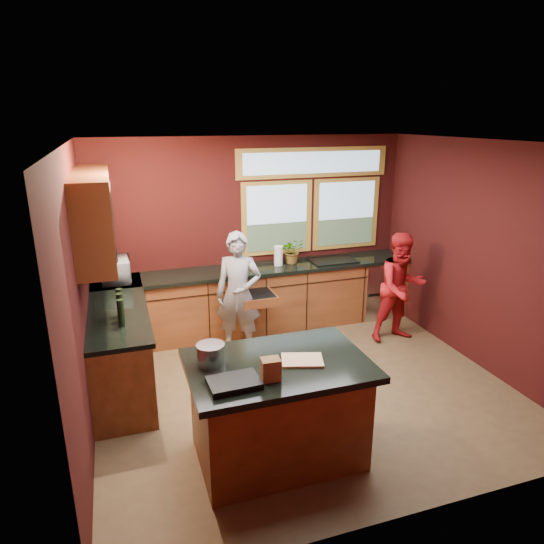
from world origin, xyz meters
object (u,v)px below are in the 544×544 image
person_red (401,288)px  cutting_board (302,360)px  island (278,409)px  stock_pot (211,354)px  person_grey (239,294)px

person_red → cutting_board: (-2.16, -1.83, 0.20)m
island → stock_pot: stock_pot is taller
person_grey → island: bearing=-70.9°
island → person_grey: (0.19, 2.10, 0.32)m
stock_pot → island: bearing=-15.3°
person_red → stock_pot: size_ratio=6.26×
person_grey → stock_pot: (-0.74, -1.95, 0.24)m
stock_pot → cutting_board: bearing=-14.9°
person_grey → stock_pot: bearing=-86.6°
person_red → stock_pot: person_red is taller
person_red → stock_pot: (-2.91, -1.63, 0.28)m
person_grey → cutting_board: person_grey is taller
person_grey → person_red: person_grey is taller
island → cutting_board: size_ratio=4.43×
person_red → stock_pot: 3.35m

